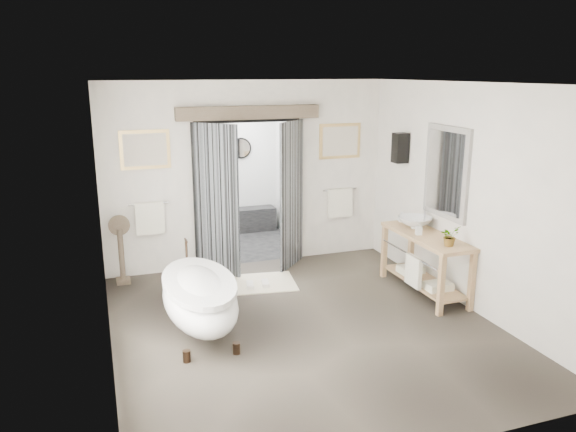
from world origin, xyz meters
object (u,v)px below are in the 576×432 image
object	(u,v)px
clawfoot_tub	(199,297)
basin	(415,223)
vanity	(424,259)
rug	(254,283)

from	to	relation	value
clawfoot_tub	basin	xyz separation A→B (m)	(3.21, 0.53, 0.49)
basin	clawfoot_tub	bearing A→B (deg)	170.15
vanity	rug	size ratio (longest dim) A/B	1.33
basin	vanity	bearing A→B (deg)	-115.38
vanity	basin	world-z (taller)	basin
clawfoot_tub	rug	world-z (taller)	clawfoot_tub
clawfoot_tub	vanity	world-z (taller)	clawfoot_tub
clawfoot_tub	vanity	xyz separation A→B (m)	(3.17, 0.19, 0.06)
vanity	basin	distance (m)	0.55
clawfoot_tub	basin	distance (m)	3.29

